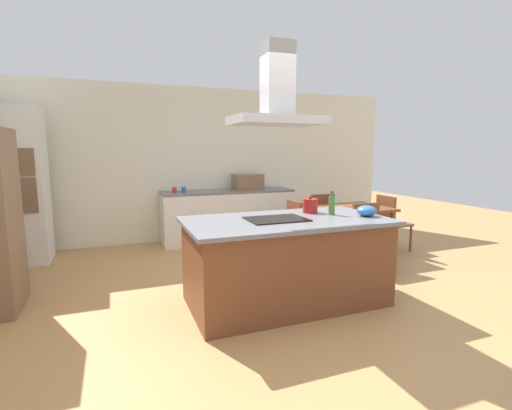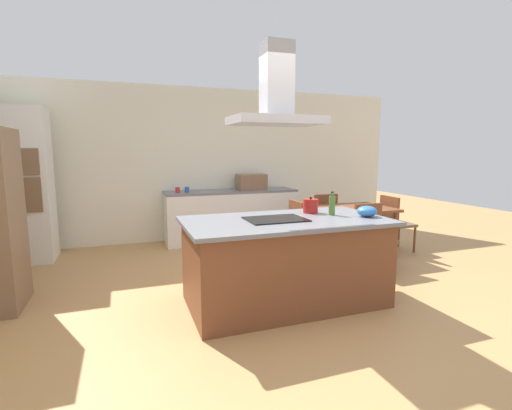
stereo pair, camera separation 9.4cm
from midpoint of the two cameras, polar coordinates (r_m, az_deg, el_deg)
ground at (r=5.42m, az=-1.62°, el=-8.80°), size 16.00×16.00×0.00m
wall_back at (r=6.87m, az=-6.24°, el=6.24°), size 7.20×0.10×2.70m
kitchen_island at (r=3.95m, az=5.22°, el=-8.55°), size 2.10×1.13×0.90m
cooktop at (r=3.80m, az=3.74°, el=-2.18°), size 0.60×0.44×0.01m
tea_kettle at (r=4.25m, az=9.01°, el=-0.13°), size 0.22×0.17×0.18m
olive_oil_bottle at (r=4.15m, az=12.21°, el=-0.01°), size 0.07×0.07×0.26m
mixing_bowl at (r=4.15m, az=17.29°, el=-0.93°), size 0.21×0.21×0.12m
back_counter at (r=6.67m, az=-3.37°, el=-1.57°), size 2.33×0.62×0.90m
countertop_microwave at (r=6.70m, az=-0.37°, el=3.58°), size 0.50×0.38×0.28m
coffee_mug_red at (r=6.36m, az=-11.52°, el=2.29°), size 0.08×0.08×0.09m
coffee_mug_blue at (r=6.39m, az=-10.13°, el=2.36°), size 0.08×0.08×0.09m
wall_oven_stack at (r=6.23m, az=-31.69°, el=2.53°), size 0.70×0.66×2.20m
dining_table at (r=5.74m, az=13.94°, el=-1.24°), size 1.40×0.90×0.75m
chair_facing_island at (r=5.24m, az=17.91°, el=-4.08°), size 0.42×0.42×0.89m
chair_at_left_end at (r=5.32m, az=5.62°, el=-3.52°), size 0.42×0.42×0.89m
chair_facing_back_wall at (r=6.32m, az=10.55°, el=-1.72°), size 0.42×0.42×0.89m
chair_at_right_end at (r=6.31m, az=20.83°, el=-2.15°), size 0.42×0.42×0.89m
range_hood at (r=3.77m, az=3.92°, el=16.00°), size 0.90×0.55×0.78m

